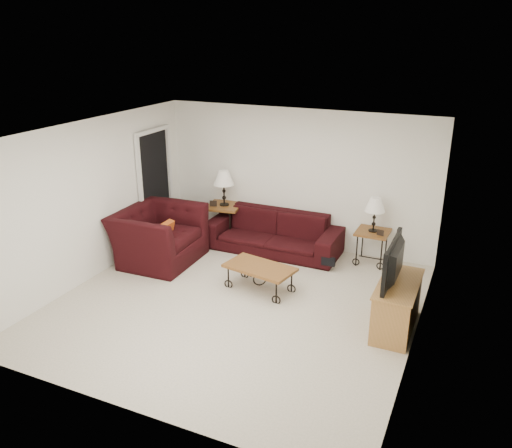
{
  "coord_description": "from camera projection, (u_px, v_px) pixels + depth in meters",
  "views": [
    {
      "loc": [
        3.01,
        -6.0,
        3.75
      ],
      "look_at": [
        0.0,
        0.7,
        1.0
      ],
      "focal_mm": 36.49,
      "sensor_mm": 36.0,
      "label": 1
    }
  ],
  "objects": [
    {
      "name": "photo_frame_left",
      "position": [
        213.0,
        203.0,
        9.66
      ],
      "size": [
        0.13,
        0.06,
        0.11
      ],
      "primitive_type": "cube",
      "rotation": [
        0.0,
        0.0,
        0.34
      ],
      "color": "black",
      "rests_on": "side_table_left"
    },
    {
      "name": "throw_pillow",
      "position": [
        164.0,
        235.0,
        8.74
      ],
      "size": [
        0.12,
        0.42,
        0.41
      ],
      "primitive_type": "cube",
      "rotation": [
        0.0,
        0.0,
        1.6
      ],
      "color": "#D94F1B",
      "rests_on": "armchair"
    },
    {
      "name": "photo_frame_right",
      "position": [
        380.0,
        233.0,
        8.5
      ],
      "size": [
        0.12,
        0.04,
        0.1
      ],
      "primitive_type": "cube",
      "rotation": [
        0.0,
        0.0,
        -0.22
      ],
      "color": "black",
      "rests_on": "side_table_right"
    },
    {
      "name": "television",
      "position": [
        400.0,
        262.0,
        6.64
      ],
      "size": [
        0.13,
        1.01,
        0.58
      ],
      "primitive_type": "imported",
      "rotation": [
        0.0,
        0.0,
        -1.57
      ],
      "color": "black",
      "rests_on": "tv_stand"
    },
    {
      "name": "sofa",
      "position": [
        273.0,
        232.0,
        9.29
      ],
      "size": [
        2.39,
        0.94,
        0.7
      ],
      "primitive_type": "imported",
      "color": "black",
      "rests_on": "ground"
    },
    {
      "name": "wall_front",
      "position": [
        120.0,
        306.0,
        5.02
      ],
      "size": [
        5.0,
        0.02,
        2.5
      ],
      "primitive_type": "cube",
      "color": "white",
      "rests_on": "ground"
    },
    {
      "name": "lamp_right",
      "position": [
        374.0,
        215.0,
        8.6
      ],
      "size": [
        0.34,
        0.34,
        0.59
      ],
      "primitive_type": null,
      "rotation": [
        0.0,
        0.0,
        -0.01
      ],
      "color": "black",
      "rests_on": "side_table_right"
    },
    {
      "name": "lamp_left",
      "position": [
        224.0,
        188.0,
        9.63
      ],
      "size": [
        0.43,
        0.43,
        0.66
      ],
      "primitive_type": null,
      "rotation": [
        0.0,
        0.0,
        0.16
      ],
      "color": "black",
      "rests_on": "side_table_left"
    },
    {
      "name": "wall_right",
      "position": [
        423.0,
        253.0,
        6.2
      ],
      "size": [
        0.02,
        5.0,
        2.5
      ],
      "primitive_type": "cube",
      "color": "white",
      "rests_on": "ground"
    },
    {
      "name": "coffee_table",
      "position": [
        260.0,
        278.0,
        7.93
      ],
      "size": [
        1.13,
        0.75,
        0.39
      ],
      "primitive_type": "cube",
      "rotation": [
        0.0,
        0.0,
        -0.19
      ],
      "color": "brown",
      "rests_on": "ground"
    },
    {
      "name": "ground",
      "position": [
        236.0,
        303.0,
        7.59
      ],
      "size": [
        5.0,
        5.0,
        0.0
      ],
      "primitive_type": "plane",
      "color": "silver",
      "rests_on": "ground"
    },
    {
      "name": "backpack",
      "position": [
        331.0,
        256.0,
        8.62
      ],
      "size": [
        0.41,
        0.36,
        0.45
      ],
      "primitive_type": "ellipsoid",
      "rotation": [
        0.0,
        0.0,
        -0.32
      ],
      "color": "black",
      "rests_on": "ground"
    },
    {
      "name": "side_table_left",
      "position": [
        225.0,
        222.0,
        9.87
      ],
      "size": [
        0.7,
        0.7,
        0.66
      ],
      "primitive_type": "cube",
      "rotation": [
        0.0,
        0.0,
        0.16
      ],
      "color": "brown",
      "rests_on": "ground"
    },
    {
      "name": "wall_back",
      "position": [
        297.0,
        179.0,
        9.29
      ],
      "size": [
        5.0,
        0.02,
        2.5
      ],
      "primitive_type": "cube",
      "color": "white",
      "rests_on": "ground"
    },
    {
      "name": "armchair",
      "position": [
        159.0,
        236.0,
        8.86
      ],
      "size": [
        1.27,
        1.44,
        0.92
      ],
      "primitive_type": "imported",
      "rotation": [
        0.0,
        0.0,
        1.6
      ],
      "color": "black",
      "rests_on": "ground"
    },
    {
      "name": "doorway",
      "position": [
        155.0,
        187.0,
        9.59
      ],
      "size": [
        0.08,
        0.94,
        2.04
      ],
      "primitive_type": "cube",
      "color": "black",
      "rests_on": "ground"
    },
    {
      "name": "side_table_right",
      "position": [
        372.0,
        247.0,
        8.8
      ],
      "size": [
        0.54,
        0.54,
        0.59
      ],
      "primitive_type": "cube",
      "rotation": [
        0.0,
        0.0,
        -0.01
      ],
      "color": "brown",
      "rests_on": "ground"
    },
    {
      "name": "tv_stand",
      "position": [
        397.0,
        306.0,
        6.85
      ],
      "size": [
        0.47,
        1.12,
        0.67
      ],
      "primitive_type": "cube",
      "color": "#B97C44",
      "rests_on": "ground"
    },
    {
      "name": "wall_left",
      "position": [
        92.0,
        200.0,
        8.12
      ],
      "size": [
        0.02,
        5.0,
        2.5
      ],
      "primitive_type": "cube",
      "color": "white",
      "rests_on": "ground"
    },
    {
      "name": "ceiling",
      "position": [
        234.0,
        133.0,
        6.72
      ],
      "size": [
        5.0,
        5.0,
        0.0
      ],
      "primitive_type": "plane",
      "color": "white",
      "rests_on": "wall_back"
    }
  ]
}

